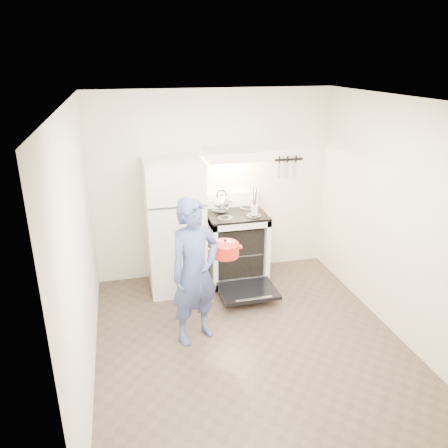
{
  "coord_description": "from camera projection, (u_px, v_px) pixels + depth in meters",
  "views": [
    {
      "loc": [
        -1.2,
        -3.7,
        2.85
      ],
      "look_at": [
        -0.05,
        1.0,
        1.0
      ],
      "focal_mm": 35.0,
      "sensor_mm": 36.0,
      "label": 1
    }
  ],
  "objects": [
    {
      "name": "stove_body",
      "position": [
        236.0,
        247.0,
        5.86
      ],
      "size": [
        0.76,
        0.65,
        0.92
      ],
      "primitive_type": "cube",
      "color": "white",
      "rests_on": "floor"
    },
    {
      "name": "oven_rack",
      "position": [
        236.0,
        249.0,
        5.87
      ],
      "size": [
        0.6,
        0.52,
        0.01
      ],
      "primitive_type": "cube",
      "color": "slate",
      "rests_on": "stove_body"
    },
    {
      "name": "cooktop",
      "position": [
        236.0,
        214.0,
        5.69
      ],
      "size": [
        0.76,
        0.65,
        0.03
      ],
      "primitive_type": "cube",
      "color": "black",
      "rests_on": "stove_body"
    },
    {
      "name": "pizza_stone",
      "position": [
        240.0,
        249.0,
        5.84
      ],
      "size": [
        0.36,
        0.36,
        0.02
      ],
      "primitive_type": "cylinder",
      "color": "#866246",
      "rests_on": "oven_rack"
    },
    {
      "name": "dutch_oven",
      "position": [
        225.0,
        250.0,
        4.74
      ],
      "size": [
        0.37,
        0.3,
        0.24
      ],
      "primitive_type": null,
      "color": "red",
      "rests_on": "person"
    },
    {
      "name": "back_wall",
      "position": [
        213.0,
        185.0,
        5.82
      ],
      "size": [
        3.2,
        0.02,
        2.5
      ],
      "primitive_type": "cube",
      "color": "beige",
      "rests_on": "ground"
    },
    {
      "name": "floor",
      "position": [
        251.0,
        344.0,
        4.64
      ],
      "size": [
        3.6,
        3.6,
        0.0
      ],
      "primitive_type": "plane",
      "color": "#493C31",
      "rests_on": "ground"
    },
    {
      "name": "refrigerator",
      "position": [
        175.0,
        226.0,
        5.52
      ],
      "size": [
        0.7,
        0.7,
        1.7
      ],
      "primitive_type": "cube",
      "color": "white",
      "rests_on": "floor"
    },
    {
      "name": "range_hood",
      "position": [
        235.0,
        154.0,
        5.48
      ],
      "size": [
        0.76,
        0.5,
        0.12
      ],
      "primitive_type": "cube",
      "color": "white",
      "rests_on": "back_wall"
    },
    {
      "name": "utensil_jar",
      "position": [
        255.0,
        210.0,
        5.51
      ],
      "size": [
        0.1,
        0.1,
        0.13
      ],
      "primitive_type": "cylinder",
      "rotation": [
        0.0,
        0.0,
        0.07
      ],
      "color": "silver",
      "rests_on": "cooktop"
    },
    {
      "name": "oven_door",
      "position": [
        248.0,
        291.0,
        5.44
      ],
      "size": [
        0.7,
        0.54,
        0.04
      ],
      "primitive_type": "cube",
      "color": "black",
      "rests_on": "floor"
    },
    {
      "name": "person",
      "position": [
        195.0,
        272.0,
        4.48
      ],
      "size": [
        0.68,
        0.58,
        1.58
      ],
      "primitive_type": "imported",
      "rotation": [
        0.0,
        0.0,
        0.42
      ],
      "color": "#35517E",
      "rests_on": "floor"
    },
    {
      "name": "knife_strip",
      "position": [
        289.0,
        159.0,
        5.94
      ],
      "size": [
        0.4,
        0.02,
        0.03
      ],
      "primitive_type": "cube",
      "color": "black",
      "rests_on": "back_wall"
    },
    {
      "name": "backsplash",
      "position": [
        231.0,
        199.0,
        5.91
      ],
      "size": [
        0.76,
        0.07,
        0.2
      ],
      "primitive_type": "cube",
      "color": "white",
      "rests_on": "cooktop"
    },
    {
      "name": "tea_kettle",
      "position": [
        222.0,
        201.0,
        5.65
      ],
      "size": [
        0.25,
        0.21,
        0.31
      ],
      "primitive_type": null,
      "color": "silver",
      "rests_on": "cooktop"
    }
  ]
}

